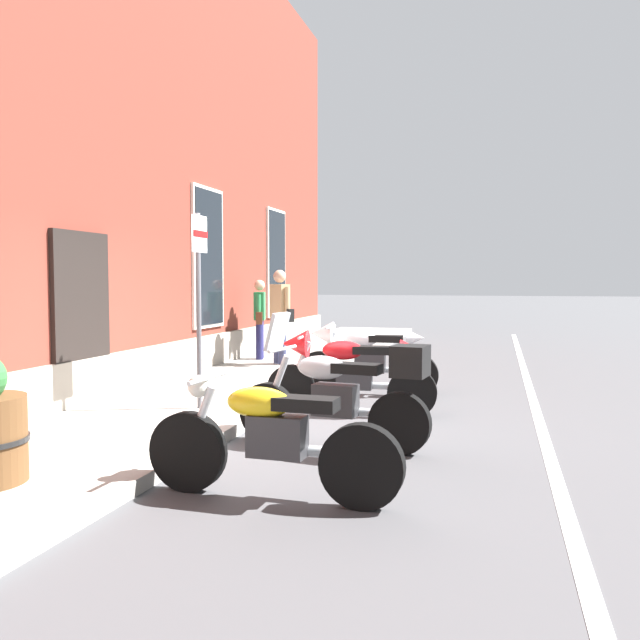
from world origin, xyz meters
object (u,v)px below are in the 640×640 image
motorcycle_white_sport (361,355)px  parking_sign (199,283)px  motorcycle_red_sport (343,369)px  motorcycle_yellow_naked (269,438)px  motorcycle_silver_touring (342,393)px  pedestrian_striped_shirt (260,315)px  pedestrian_tan_coat (280,311)px

motorcycle_white_sport → parking_sign: bearing=144.7°
motorcycle_red_sport → motorcycle_white_sport: bearing=2.8°
motorcycle_yellow_naked → motorcycle_white_sport: (4.74, 0.26, 0.11)m
motorcycle_red_sport → motorcycle_white_sport: size_ratio=1.03×
motorcycle_yellow_naked → parking_sign: parking_sign is taller
motorcycle_silver_touring → parking_sign: parking_sign is taller
motorcycle_yellow_naked → pedestrian_striped_shirt: (7.44, 2.88, 0.53)m
motorcycle_white_sport → pedestrian_tan_coat: pedestrian_tan_coat is taller
motorcycle_yellow_naked → pedestrian_striped_shirt: 8.00m
motorcycle_white_sport → pedestrian_striped_shirt: size_ratio=1.33×
motorcycle_white_sport → motorcycle_yellow_naked: bearing=-176.9°
parking_sign → pedestrian_tan_coat: bearing=5.6°
motorcycle_red_sport → motorcycle_silver_touring: bearing=-167.4°
motorcycle_yellow_naked → pedestrian_tan_coat: pedestrian_tan_coat is taller
motorcycle_red_sport → parking_sign: parking_sign is taller
motorcycle_silver_touring → parking_sign: 2.45m
motorcycle_silver_touring → motorcycle_white_sport: size_ratio=0.98×
motorcycle_white_sport → parking_sign: parking_sign is taller
motorcycle_red_sport → pedestrian_striped_shirt: 4.98m
motorcycle_silver_touring → motorcycle_white_sport: 3.13m
motorcycle_red_sport → parking_sign: 2.08m
motorcycle_yellow_naked → pedestrian_striped_shirt: size_ratio=1.31×
motorcycle_silver_touring → pedestrian_striped_shirt: (5.81, 3.06, 0.44)m
motorcycle_yellow_naked → parking_sign: bearing=35.4°
motorcycle_yellow_naked → motorcycle_silver_touring: motorcycle_silver_touring is taller
motorcycle_red_sport → parking_sign: (-0.73, 1.62, 1.09)m
pedestrian_striped_shirt → motorcycle_white_sport: bearing=-135.9°
motorcycle_yellow_naked → motorcycle_silver_touring: (1.64, -0.18, 0.09)m
motorcycle_silver_touring → motorcycle_yellow_naked: bearing=173.7°
pedestrian_striped_shirt → motorcycle_yellow_naked: bearing=-158.9°
motorcycle_white_sport → pedestrian_striped_shirt: pedestrian_striped_shirt is taller
pedestrian_striped_shirt → parking_sign: bearing=-167.7°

